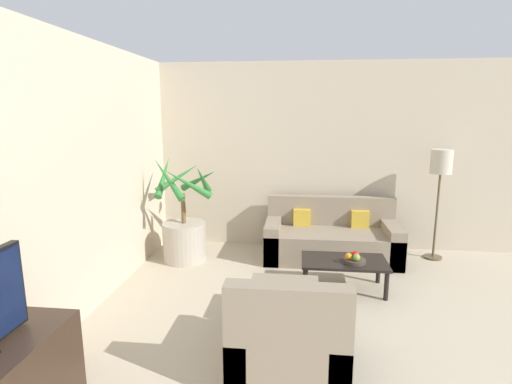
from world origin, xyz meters
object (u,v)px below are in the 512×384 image
fruit_bowl (355,261)px  ottoman (284,302)px  armchair (288,339)px  coffee_table (344,264)px  apple_green (356,257)px  floor_lamp (441,169)px  apple_red (356,255)px  sofa_loveseat (331,239)px  orange_fruit (348,256)px  potted_palm (184,230)px

fruit_bowl → ottoman: 1.03m
fruit_bowl → armchair: 1.63m
coffee_table → apple_green: apple_green is taller
armchair → ottoman: size_ratio=1.32×
floor_lamp → apple_red: 1.89m
apple_red → apple_green: bearing=-91.3°
sofa_loveseat → orange_fruit: 1.11m
floor_lamp → fruit_bowl: 1.94m
coffee_table → fruit_bowl: bearing=-32.4°
floor_lamp → armchair: bearing=-125.7°
orange_fruit → armchair: bearing=-112.9°
potted_palm → armchair: potted_palm is taller
coffee_table → sofa_loveseat: bearing=93.9°
floor_lamp → fruit_bowl: floor_lamp is taller
coffee_table → orange_fruit: bearing=-68.5°
coffee_table → armchair: armchair is taller
fruit_bowl → apple_green: 0.08m
coffee_table → armchair: bearing=-110.6°
apple_green → orange_fruit: size_ratio=1.05×
floor_lamp → potted_palm: bearing=-172.6°
ottoman → potted_palm: bearing=134.3°
ottoman → coffee_table: bearing=49.0°
orange_fruit → ottoman: bearing=-136.1°
ottoman → sofa_loveseat: bearing=71.8°
potted_palm → apple_red: 2.30m
fruit_bowl → orange_fruit: bearing=-164.2°
armchair → floor_lamp: bearing=54.3°
coffee_table → orange_fruit: (0.03, -0.09, 0.13)m
potted_palm → coffee_table: bearing=-18.9°
coffee_table → apple_red: size_ratio=11.60×
coffee_table → ottoman: ottoman is taller
floor_lamp → apple_red: size_ratio=18.36×
floor_lamp → coffee_table: (-1.35, -1.14, -0.94)m
fruit_bowl → ottoman: bearing=-138.1°
floor_lamp → ottoman: floor_lamp is taller
sofa_loveseat → coffee_table: 1.01m
floor_lamp → apple_green: bearing=-134.1°
sofa_loveseat → apple_red: (0.19, -1.04, 0.16)m
potted_palm → sofa_loveseat: 2.02m
floor_lamp → fruit_bowl: size_ratio=6.13×
floor_lamp → fruit_bowl: bearing=-135.6°
orange_fruit → sofa_loveseat: bearing=95.4°
potted_palm → apple_red: (2.18, -0.74, 0.01)m
armchair → ottoman: bearing=94.7°
sofa_loveseat → ottoman: (-0.58, -1.75, -0.09)m
sofa_loveseat → armchair: size_ratio=2.05×
armchair → ottoman: 0.81m
apple_red → apple_green: (-0.00, -0.09, -0.00)m
floor_lamp → orange_fruit: (-1.31, -1.23, -0.82)m
coffee_table → apple_green: 0.21m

